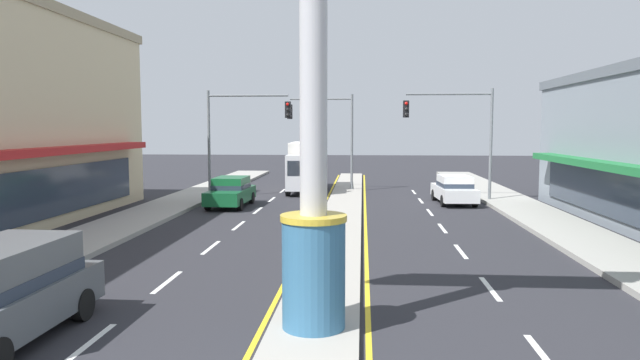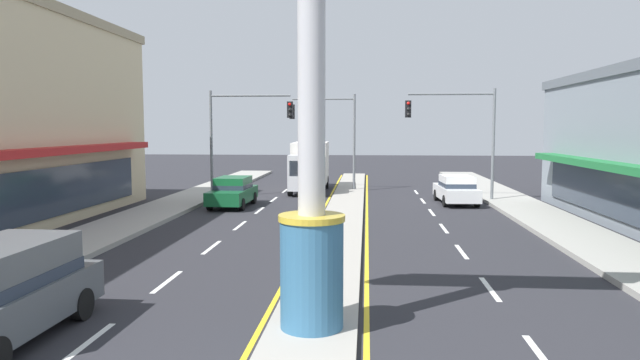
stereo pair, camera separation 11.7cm
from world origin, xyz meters
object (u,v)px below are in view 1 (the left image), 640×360
at_px(traffic_light_left_side, 239,125).
at_px(traffic_light_right_side, 459,125).
at_px(district_sign, 313,107).
at_px(traffic_light_median_far, 328,126).
at_px(sedan_near_left_lane, 454,189).
at_px(box_truck_near_right_lane, 307,165).
at_px(sedan_mid_left_lane, 231,191).
at_px(suv_far_right_lane, 1,292).

xyz_separation_m(traffic_light_left_side, traffic_light_right_side, (12.28, -0.71, 0.00)).
relative_size(district_sign, traffic_light_median_far, 1.39).
height_order(district_sign, traffic_light_left_side, district_sign).
bearing_deg(sedan_near_left_lane, traffic_light_left_side, 173.14).
bearing_deg(traffic_light_right_side, traffic_light_median_far, 146.68).
bearing_deg(district_sign, traffic_light_right_side, 73.53).
distance_m(traffic_light_left_side, traffic_light_right_side, 12.30).
bearing_deg(box_truck_near_right_lane, sedan_mid_left_lane, -113.23).
relative_size(traffic_light_right_side, traffic_light_median_far, 1.00).
relative_size(traffic_light_median_far, sedan_mid_left_lane, 1.43).
xyz_separation_m(traffic_light_right_side, box_truck_near_right_lane, (-8.74, 4.86, -2.55)).
distance_m(box_truck_near_right_lane, suv_far_right_lane, 26.74).
height_order(traffic_light_right_side, suv_far_right_lane, traffic_light_right_side).
bearing_deg(suv_far_right_lane, box_truck_near_right_lane, 83.01).
relative_size(traffic_light_right_side, suv_far_right_lane, 1.34).
relative_size(traffic_light_right_side, sedan_mid_left_lane, 1.43).
relative_size(traffic_light_left_side, box_truck_near_right_lane, 0.89).
height_order(district_sign, traffic_light_right_side, district_sign).
xyz_separation_m(traffic_light_median_far, sedan_near_left_lane, (7.11, -5.59, -3.41)).
distance_m(traffic_light_left_side, suv_far_right_lane, 22.62).
distance_m(district_sign, sedan_mid_left_lane, 19.33).
relative_size(traffic_light_left_side, sedan_mid_left_lane, 1.43).
bearing_deg(district_sign, traffic_light_median_far, 92.79).
bearing_deg(sedan_mid_left_lane, district_sign, -72.03).
bearing_deg(suv_far_right_lane, district_sign, 8.75).
relative_size(traffic_light_right_side, box_truck_near_right_lane, 0.89).
height_order(traffic_light_left_side, sedan_mid_left_lane, traffic_light_left_side).
bearing_deg(traffic_light_left_side, traffic_light_median_far, 40.27).
relative_size(suv_far_right_lane, sedan_mid_left_lane, 1.07).
distance_m(box_truck_near_right_lane, sedan_mid_left_lane, 8.30).
xyz_separation_m(traffic_light_left_side, sedan_mid_left_lane, (0.29, -3.43, -3.46)).
xyz_separation_m(box_truck_near_right_lane, suv_far_right_lane, (-3.26, -26.54, -0.71)).
bearing_deg(sedan_near_left_lane, suv_far_right_lane, -119.23).
relative_size(box_truck_near_right_lane, sedan_mid_left_lane, 1.60).
bearing_deg(district_sign, suv_far_right_lane, -171.25).
distance_m(traffic_light_left_side, sedan_near_left_lane, 12.57).
height_order(district_sign, box_truck_near_right_lane, district_sign).
bearing_deg(traffic_light_left_side, district_sign, -74.05).
height_order(traffic_light_left_side, traffic_light_median_far, same).
xyz_separation_m(box_truck_near_right_lane, sedan_mid_left_lane, (-3.26, -7.58, -0.91)).
bearing_deg(sedan_near_left_lane, sedan_mid_left_lane, -170.37).
distance_m(traffic_light_median_far, suv_far_right_lane, 27.12).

